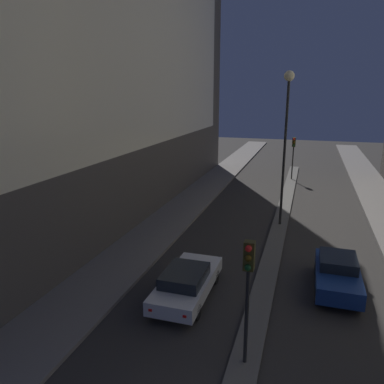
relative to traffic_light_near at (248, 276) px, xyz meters
name	(u,v)px	position (x,y,z in m)	size (l,w,h in m)	color
median_strip	(282,216)	(0.00, 15.40, -3.11)	(0.97, 37.44, 0.15)	#56544F
traffic_light_near	(248,276)	(0.00, 0.00, 0.00)	(0.32, 0.42, 4.11)	black
traffic_light_mid	(293,149)	(0.00, 27.39, 0.00)	(0.32, 0.42, 4.11)	black
street_lamp	(287,116)	(0.00, 13.58, 3.91)	(0.62, 0.62, 9.57)	black
car_left_lane	(187,282)	(-3.05, 3.39, -2.46)	(1.92, 4.79, 1.39)	silver
car_right_lane	(337,274)	(3.05, 6.01, -2.42)	(1.82, 4.17, 1.48)	navy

